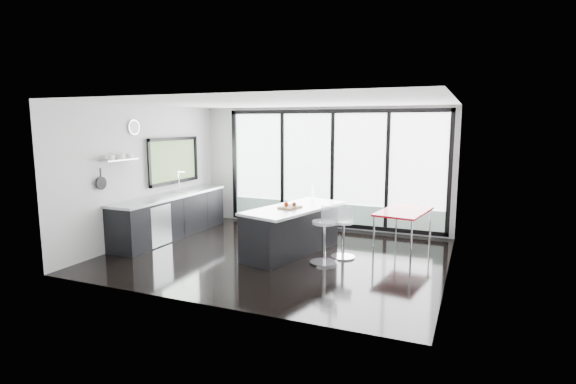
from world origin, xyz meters
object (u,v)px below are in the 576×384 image
at_px(island, 292,229).
at_px(bar_stool_near, 324,242).
at_px(bar_stool_far, 343,239).
at_px(red_table, 403,229).

distance_m(island, bar_stool_near, 0.86).
height_order(bar_stool_far, red_table, red_table).
height_order(island, bar_stool_near, island).
relative_size(island, bar_stool_far, 3.40).
height_order(island, red_table, island).
bearing_deg(bar_stool_near, red_table, 72.68).
relative_size(bar_stool_near, red_table, 0.54).
bearing_deg(bar_stool_far, island, 167.94).
bearing_deg(island, red_table, 31.24).
distance_m(bar_stool_near, red_table, 1.90).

